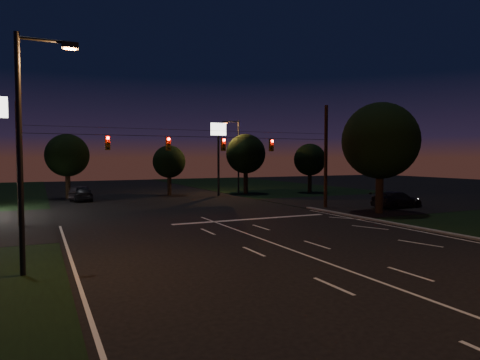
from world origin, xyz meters
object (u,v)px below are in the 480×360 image
car_oncoming_b (80,193)px  car_cross (397,200)px  car_oncoming_a (82,194)px  utility_pole_right (325,208)px  tree_right_near (379,142)px

car_oncoming_b → car_cross: size_ratio=0.86×
car_oncoming_a → car_cross: size_ratio=0.88×
utility_pole_right → tree_right_near: tree_right_near is taller
utility_pole_right → car_cross: 6.27m
utility_pole_right → tree_right_near: bearing=-72.5°
car_oncoming_a → car_oncoming_b: car_oncoming_a is taller
car_oncoming_b → car_cross: 31.25m
tree_right_near → car_cross: (3.99, 1.96, -4.95)m
tree_right_near → car_cross: bearing=26.1°
car_oncoming_a → car_cross: car_oncoming_a is taller
utility_pole_right → tree_right_near: size_ratio=1.03×
car_cross → car_oncoming_b: bearing=47.4°
car_oncoming_a → car_oncoming_b: bearing=-87.7°
utility_pole_right → car_oncoming_b: bearing=138.8°
utility_pole_right → car_oncoming_b: 25.17m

